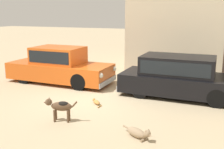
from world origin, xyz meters
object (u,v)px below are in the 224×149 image
object	(u,v)px
stray_dog_spotted	(60,106)
stray_dog_tan	(138,133)
stray_cat	(96,102)
parked_sedan_nearest	(59,65)
parked_sedan_second	(179,76)

from	to	relation	value
stray_dog_spotted	stray_dog_tan	size ratio (longest dim) A/B	1.08
stray_dog_tan	stray_cat	distance (m)	2.73
parked_sedan_nearest	parked_sedan_second	bearing A→B (deg)	-0.10
parked_sedan_nearest	stray_dog_spotted	distance (m)	4.41
parked_sedan_second	stray_dog_spotted	size ratio (longest dim) A/B	4.59
parked_sedan_second	stray_dog_tan	bearing A→B (deg)	-95.42
parked_sedan_nearest	stray_cat	world-z (taller)	parked_sedan_nearest
parked_sedan_nearest	parked_sedan_second	xyz separation A→B (m)	(5.10, -0.03, 0.01)
parked_sedan_second	stray_dog_spotted	bearing A→B (deg)	-126.36
parked_sedan_nearest	stray_cat	size ratio (longest dim) A/B	9.04
parked_sedan_nearest	stray_dog_tan	bearing A→B (deg)	-38.82
parked_sedan_nearest	stray_dog_tan	distance (m)	6.13
stray_dog_spotted	stray_dog_tan	bearing A→B (deg)	160.28
stray_dog_spotted	stray_cat	bearing A→B (deg)	-116.48
parked_sedan_nearest	stray_dog_tan	size ratio (longest dim) A/B	5.28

